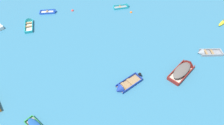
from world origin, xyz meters
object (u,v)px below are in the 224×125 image
(rowboat_turquoise_near_camera, at_px, (125,6))
(rowboat_deep_blue_near_right, at_px, (124,87))
(mooring_buoy_between_boats_left, at_px, (131,12))
(rowboat_maroon_foreground_center, at_px, (184,68))
(rowboat_blue_far_right, at_px, (52,12))
(mooring_buoy_trailing, at_px, (73,11))
(rowboat_turquoise_outer_left, at_px, (29,23))
(rowboat_grey_back_row_left, at_px, (205,53))
(kayak_yellow_distant_center, at_px, (224,21))

(rowboat_turquoise_near_camera, bearing_deg, rowboat_deep_blue_near_right, -81.98)
(rowboat_deep_blue_near_right, xyz_separation_m, mooring_buoy_between_boats_left, (-1.18, 15.41, -0.17))
(rowboat_deep_blue_near_right, distance_m, rowboat_turquoise_near_camera, 17.03)
(rowboat_maroon_foreground_center, height_order, rowboat_turquoise_near_camera, rowboat_maroon_foreground_center)
(rowboat_blue_far_right, bearing_deg, mooring_buoy_trailing, 20.22)
(mooring_buoy_trailing, bearing_deg, mooring_buoy_between_boats_left, 8.23)
(mooring_buoy_between_boats_left, bearing_deg, rowboat_maroon_foreground_center, -55.45)
(mooring_buoy_between_boats_left, xyz_separation_m, mooring_buoy_trailing, (-9.63, -1.39, 0.00))
(rowboat_deep_blue_near_right, relative_size, rowboat_maroon_foreground_center, 0.76)
(rowboat_maroon_foreground_center, bearing_deg, rowboat_blue_far_right, 156.65)
(rowboat_blue_far_right, relative_size, rowboat_turquoise_outer_left, 0.80)
(rowboat_maroon_foreground_center, height_order, mooring_buoy_between_boats_left, rowboat_maroon_foreground_center)
(rowboat_turquoise_near_camera, relative_size, mooring_buoy_between_boats_left, 7.53)
(mooring_buoy_between_boats_left, bearing_deg, rowboat_turquoise_outer_left, -157.52)
(rowboat_turquoise_near_camera, height_order, mooring_buoy_trailing, rowboat_turquoise_near_camera)
(rowboat_grey_back_row_left, xyz_separation_m, mooring_buoy_trailing, (-20.26, 6.56, -0.16))
(rowboat_turquoise_near_camera, bearing_deg, mooring_buoy_between_boats_left, -50.60)
(kayak_yellow_distant_center, xyz_separation_m, mooring_buoy_trailing, (-24.12, -1.46, -0.16))
(rowboat_blue_far_right, bearing_deg, mooring_buoy_between_boats_left, 11.26)
(rowboat_maroon_foreground_center, bearing_deg, mooring_buoy_trailing, 150.19)
(rowboat_grey_back_row_left, relative_size, rowboat_turquoise_near_camera, 1.12)
(mooring_buoy_between_boats_left, bearing_deg, rowboat_deep_blue_near_right, -85.61)
(kayak_yellow_distant_center, distance_m, rowboat_turquoise_near_camera, 15.74)
(mooring_buoy_trailing, bearing_deg, rowboat_turquoise_outer_left, -137.89)
(rowboat_grey_back_row_left, xyz_separation_m, mooring_buoy_between_boats_left, (-10.62, 7.95, -0.16))
(kayak_yellow_distant_center, height_order, rowboat_turquoise_near_camera, rowboat_turquoise_near_camera)
(mooring_buoy_trailing, bearing_deg, rowboat_grey_back_row_left, -17.94)
(rowboat_grey_back_row_left, height_order, mooring_buoy_between_boats_left, rowboat_grey_back_row_left)
(rowboat_maroon_foreground_center, height_order, mooring_buoy_trailing, rowboat_maroon_foreground_center)
(rowboat_turquoise_near_camera, bearing_deg, rowboat_grey_back_row_left, -38.51)
(mooring_buoy_trailing, bearing_deg, rowboat_deep_blue_near_right, -52.34)
(rowboat_maroon_foreground_center, bearing_deg, rowboat_grey_back_row_left, 51.50)
(rowboat_grey_back_row_left, height_order, rowboat_turquoise_near_camera, rowboat_grey_back_row_left)
(rowboat_grey_back_row_left, bearing_deg, mooring_buoy_between_boats_left, 143.19)
(rowboat_blue_far_right, distance_m, rowboat_deep_blue_near_right, 18.95)
(rowboat_blue_far_right, relative_size, rowboat_deep_blue_near_right, 0.88)
(rowboat_deep_blue_near_right, bearing_deg, rowboat_maroon_foreground_center, 30.84)
(rowboat_blue_far_right, relative_size, mooring_buoy_between_boats_left, 7.50)
(rowboat_turquoise_outer_left, relative_size, rowboat_turquoise_near_camera, 1.25)
(rowboat_maroon_foreground_center, xyz_separation_m, mooring_buoy_between_boats_left, (-7.86, 11.42, -0.35))
(rowboat_grey_back_row_left, bearing_deg, rowboat_blue_far_right, 166.93)
(rowboat_deep_blue_near_right, xyz_separation_m, rowboat_grey_back_row_left, (9.44, 7.46, -0.01))
(kayak_yellow_distant_center, bearing_deg, rowboat_deep_blue_near_right, -130.67)
(mooring_buoy_trailing, bearing_deg, kayak_yellow_distant_center, 3.47)
(rowboat_blue_far_right, height_order, rowboat_maroon_foreground_center, rowboat_maroon_foreground_center)
(rowboat_blue_far_right, height_order, kayak_yellow_distant_center, rowboat_blue_far_right)
(rowboat_blue_far_right, xyz_separation_m, rowboat_deep_blue_near_right, (13.91, -12.88, 0.03))
(rowboat_deep_blue_near_right, height_order, rowboat_maroon_foreground_center, rowboat_maroon_foreground_center)
(kayak_yellow_distant_center, height_order, mooring_buoy_trailing, kayak_yellow_distant_center)
(kayak_yellow_distant_center, relative_size, mooring_buoy_trailing, 7.24)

